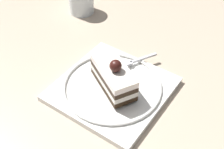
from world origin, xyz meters
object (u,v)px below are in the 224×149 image
drink_glass_near (81,1)px  dessert_plate (112,88)px  fork (134,61)px  cake_slice (113,76)px

drink_glass_near → dessert_plate: bearing=-36.8°
fork → cake_slice: bearing=-84.5°
cake_slice → drink_glass_near: bearing=143.6°
dessert_plate → drink_glass_near: drink_glass_near is taller
dessert_plate → cake_slice: size_ratio=1.79×
fork → drink_glass_near: bearing=157.1°
cake_slice → fork: size_ratio=1.25×
dessert_plate → fork: 0.09m
cake_slice → fork: bearing=95.5°
dessert_plate → fork: fork is taller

